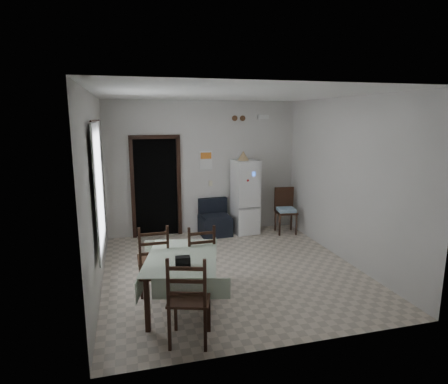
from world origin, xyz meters
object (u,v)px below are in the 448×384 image
Objects in this scene: dining_chair_far_right at (199,255)px; dining_table at (182,282)px; dining_chair_far_left at (153,258)px; fridge at (245,197)px; corner_chair at (286,211)px; navy_seat at (215,218)px; dining_chair_near_head at (189,297)px.

dining_table is at bearing 56.23° from dining_chair_far_right.
fridge is at bearing -132.73° from dining_chair_far_left.
dining_chair_far_right is at bearing -129.91° from corner_chair.
navy_seat is 2.85m from dining_chair_far_left.
dining_chair_far_left is 0.98× the size of dining_chair_near_head.
navy_seat is at bearing 178.51° from corner_chair.
dining_chair_far_left is 1.05× the size of dining_chair_far_right.
dining_chair_far_left is at bearing 135.48° from dining_table.
fridge is 1.54× the size of dining_chair_far_left.
dining_chair_far_left is at bearing -60.22° from dining_chair_near_head.
dining_chair_far_left is 0.68m from dining_chair_far_right.
fridge is at bearing 171.46° from corner_chair.
corner_chair is 0.93× the size of dining_chair_near_head.
navy_seat is 2.56m from dining_chair_far_right.
dining_table is 0.83m from dining_chair_near_head.
dining_chair_far_right is at bearing -112.34° from navy_seat.
corner_chair is at bearing -12.84° from navy_seat.
fridge is 2.88m from dining_chair_far_right.
navy_seat is 3.97m from dining_chair_near_head.
fridge reaches higher than dining_table.
dining_table is 1.29× the size of dining_chair_near_head.
navy_seat is 0.74× the size of dining_chair_far_left.
navy_seat is 0.56× the size of dining_table.
dining_chair_far_left reaches higher than dining_table.
corner_chair is at bearing 59.04° from dining_table.
dining_chair_near_head is (0.30, -1.37, 0.01)m from dining_chair_far_left.
dining_chair_far_left is at bearing -137.02° from corner_chair.
fridge is 1.62× the size of dining_chair_far_right.
dining_chair_far_left is at bearing -125.46° from navy_seat.
dining_chair_near_head is at bearing 101.91° from dining_chair_far_left.
dining_chair_far_left is (-1.50, -2.41, 0.14)m from navy_seat.
dining_chair_near_head is (-1.89, -3.78, -0.28)m from fridge.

